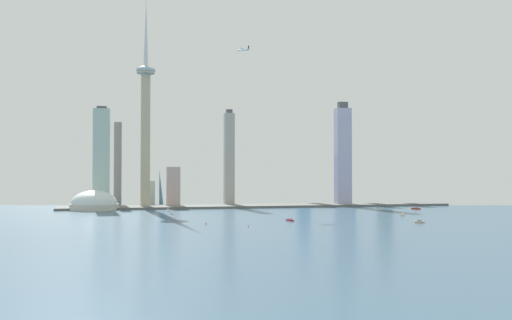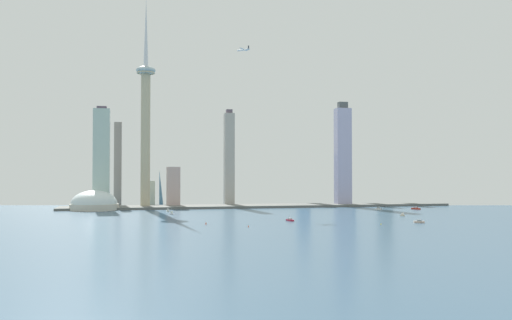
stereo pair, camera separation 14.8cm
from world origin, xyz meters
TOP-DOWN VIEW (x-y plane):
  - ground_plane at (0.00, 0.00)m, footprint 6000.00×6000.00m
  - waterfront_pier at (0.00, 416.70)m, footprint 673.97×70.40m
  - observation_tower at (-198.31, 427.86)m, footprint 32.71×32.71m
  - stadium_dome at (-278.10, 394.85)m, footprint 75.38×75.38m
  - skyscraper_0 at (-159.36, 513.40)m, footprint 24.53×14.69m
  - skyscraper_1 at (-51.72, 453.29)m, footprint 17.22×17.97m
  - skyscraper_2 at (97.67, 489.25)m, footprint 20.04×22.55m
  - skyscraper_3 at (-188.81, 495.91)m, footprint 17.56×18.75m
  - skyscraper_4 at (195.27, 502.63)m, footprint 18.47×24.27m
  - skyscraper_5 at (-245.54, 517.61)m, footprint 13.28×25.00m
  - skyscraper_6 at (-271.59, 468.90)m, footprint 27.64×23.33m
  - skyscraper_7 at (148.28, 415.49)m, footprint 26.88×19.47m
  - skyscraper_8 at (261.42, 481.29)m, footprint 19.37×27.43m
  - skyscraper_9 at (-150.96, 437.97)m, footprint 22.14×20.15m
  - boat_0 at (-30.70, 137.45)m, footprint 6.72×15.22m
  - boat_1 at (165.15, 306.53)m, footprint 11.05×4.15m
  - boat_2 at (-164.80, 272.71)m, footprint 6.14×5.89m
  - boat_3 at (109.31, 77.96)m, footprint 12.71×8.36m
  - boat_4 at (140.09, 177.94)m, footprint 4.45×6.67m
  - boat_5 at (228.31, 301.76)m, footprint 10.06×16.32m
  - boat_6 at (-166.52, 331.11)m, footprint 3.73×10.23m
  - channel_buoy_0 at (55.85, 66.97)m, footprint 1.34×1.34m
  - channel_buoy_1 at (-136.57, 115.70)m, footprint 1.53×1.53m
  - channel_buoy_2 at (-95.94, 73.01)m, footprint 1.28×1.28m
  - airplane at (-38.71, 389.84)m, footprint 20.97×21.62m

SIDE VIEW (x-z plane):
  - ground_plane at x=0.00m, z-range 0.00..0.00m
  - channel_buoy_2 at x=-95.94m, z-range 0.00..2.10m
  - channel_buoy_0 at x=55.85m, z-range 0.00..2.14m
  - boat_0 at x=-30.70m, z-range -2.93..5.49m
  - channel_buoy_1 at x=-136.57m, z-range 0.00..2.86m
  - boat_5 at x=228.31m, z-range -0.50..3.49m
  - boat_3 at x=109.31m, z-range -0.47..3.49m
  - boat_4 at x=140.09m, z-range -0.61..3.74m
  - boat_6 at x=-166.52m, z-range -3.92..7.27m
  - boat_1 at x=165.15m, z-range -0.65..4.01m
  - boat_2 at x=-164.80m, z-range -2.88..6.32m
  - waterfront_pier at x=0.00m, z-range 0.00..3.87m
  - stadium_dome at x=-278.10m, z-range -12.41..30.29m
  - skyscraper_3 at x=-188.81m, z-range 0.00..45.08m
  - skyscraper_9 at x=-150.96m, z-range 0.00..69.16m
  - skyscraper_2 at x=97.67m, z-range 0.00..95.33m
  - skyscraper_8 at x=261.42m, z-range -11.86..130.41m
  - skyscraper_0 at x=-159.36m, z-range -8.77..129.94m
  - skyscraper_4 at x=195.27m, z-range -3.49..145.73m
  - skyscraper_5 at x=-245.54m, z-range 0.00..150.56m
  - skyscraper_1 at x=-51.72m, z-range -2.12..169.78m
  - skyscraper_6 at x=-271.59m, z-range -1.38..172.17m
  - skyscraper_7 at x=148.28m, z-range -3.55..182.50m
  - observation_tower at x=-198.31m, z-range -21.54..333.15m
  - airplane at x=-38.71m, z-range 261.93..269.54m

